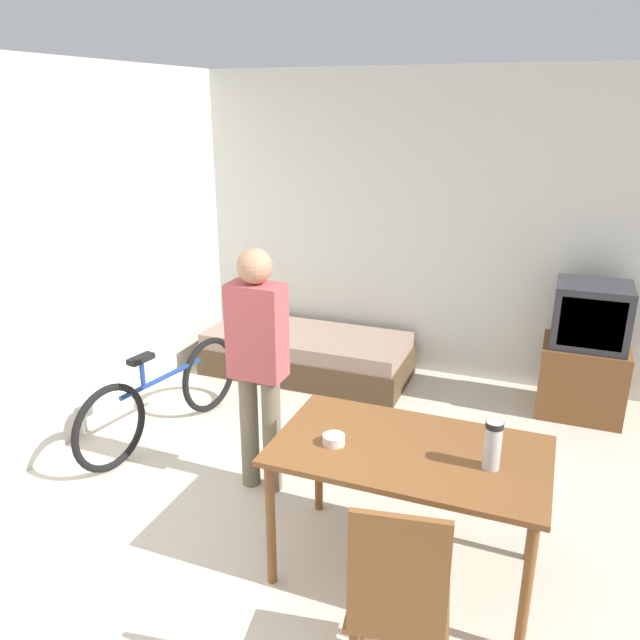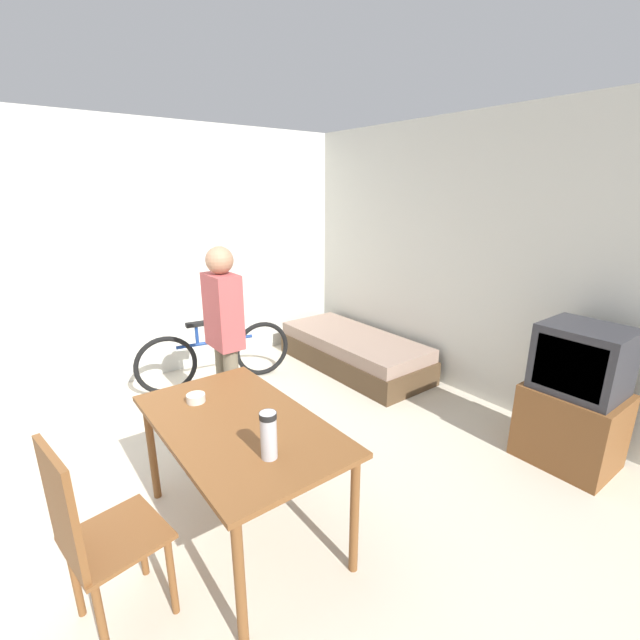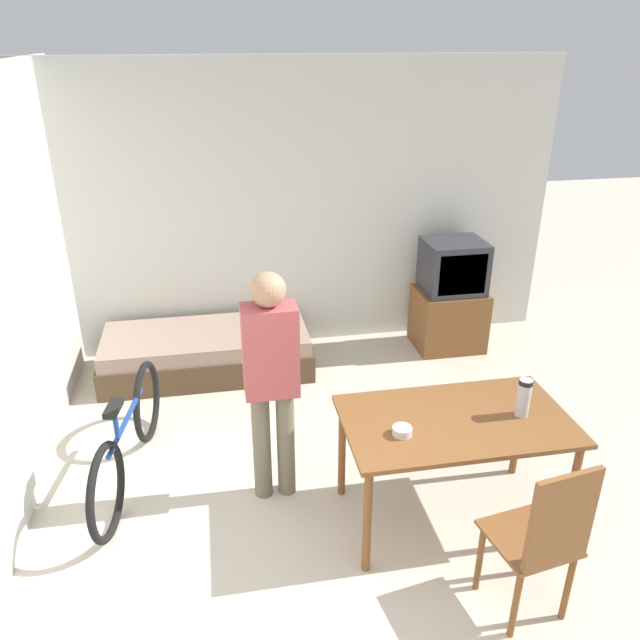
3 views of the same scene
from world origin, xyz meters
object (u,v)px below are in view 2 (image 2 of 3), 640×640
object	(u,v)px
daybed	(353,351)
dining_table	(239,434)
bicycle	(216,356)
wooden_chair	(91,532)
tv	(575,400)
person_standing	(224,330)
thermos_flask	(269,433)
mate_bowl	(196,398)

from	to	relation	value
daybed	dining_table	bearing A→B (deg)	-56.16
bicycle	wooden_chair	bearing A→B (deg)	-35.55
tv	dining_table	size ratio (longest dim) A/B	0.79
tv	person_standing	size ratio (longest dim) A/B	0.68
person_standing	thermos_flask	world-z (taller)	person_standing
tv	mate_bowl	bearing A→B (deg)	-117.41
daybed	mate_bowl	distance (m)	2.63
bicycle	tv	bearing A→B (deg)	28.18
thermos_flask	person_standing	bearing A→B (deg)	162.39
daybed	bicycle	distance (m)	1.57
wooden_chair	mate_bowl	xyz separation A→B (m)	(-0.53, 0.72, 0.21)
tv	thermos_flask	xyz separation A→B (m)	(-0.48, -2.35, 0.37)
daybed	dining_table	xyz separation A→B (m)	(1.49, -2.22, 0.47)
bicycle	mate_bowl	world-z (taller)	mate_bowl
tv	bicycle	distance (m)	3.31
daybed	bicycle	size ratio (longest dim) A/B	1.16
wooden_chair	mate_bowl	distance (m)	0.92
wooden_chair	bicycle	xyz separation A→B (m)	(-2.19, 1.57, -0.24)
daybed	tv	distance (m)	2.39
daybed	mate_bowl	world-z (taller)	mate_bowl
dining_table	person_standing	xyz separation A→B (m)	(-1.07, 0.43, 0.26)
thermos_flask	mate_bowl	distance (m)	0.78
tv	wooden_chair	xyz separation A→B (m)	(-0.72, -3.13, 0.05)
tv	dining_table	world-z (taller)	tv
wooden_chair	tv	bearing A→B (deg)	77.06
wooden_chair	thermos_flask	size ratio (longest dim) A/B	4.15
daybed	thermos_flask	xyz separation A→B (m)	(1.89, -2.25, 0.69)
wooden_chair	thermos_flask	xyz separation A→B (m)	(0.24, 0.78, 0.32)
thermos_flask	mate_bowl	bearing A→B (deg)	-175.18
mate_bowl	bicycle	bearing A→B (deg)	152.88
daybed	bicycle	bearing A→B (deg)	-110.52
bicycle	mate_bowl	bearing A→B (deg)	-27.12
dining_table	mate_bowl	size ratio (longest dim) A/B	11.96
wooden_chair	person_standing	size ratio (longest dim) A/B	0.64
dining_table	wooden_chair	xyz separation A→B (m)	(0.16, -0.82, -0.10)
mate_bowl	thermos_flask	bearing A→B (deg)	4.82
person_standing	mate_bowl	xyz separation A→B (m)	(0.69, -0.53, -0.15)
daybed	tv	bearing A→B (deg)	2.30
wooden_chair	mate_bowl	world-z (taller)	wooden_chair
wooden_chair	mate_bowl	bearing A→B (deg)	126.60
bicycle	daybed	bearing A→B (deg)	69.48
tv	bicycle	size ratio (longest dim) A/B	0.67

